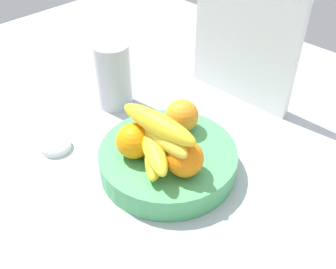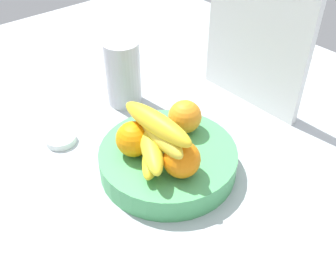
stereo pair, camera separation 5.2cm
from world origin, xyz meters
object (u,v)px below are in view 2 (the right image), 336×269
object	(u,v)px
thermos_tumbler	(123,73)
banana_bunch	(155,137)
orange_center	(182,159)
fruit_bowl	(168,160)
orange_front_left	(185,117)
jar_lid	(61,139)
orange_front_right	(134,139)
cutting_board	(257,33)

from	to	relation	value
thermos_tumbler	banana_bunch	bearing A→B (deg)	-22.73
orange_center	fruit_bowl	bearing A→B (deg)	160.90
fruit_bowl	orange_front_left	world-z (taller)	orange_front_left
orange_front_left	jar_lid	world-z (taller)	orange_front_left
banana_bunch	jar_lid	xyz separation A→B (cm)	(-22.09, -9.32, -9.64)
fruit_bowl	orange_front_left	distance (cm)	9.49
fruit_bowl	thermos_tumbler	size ratio (longest dim) A/B	1.70
orange_front_right	orange_center	size ratio (longest dim) A/B	1.00
fruit_bowl	banana_bunch	bearing A→B (deg)	-87.61
orange_center	jar_lid	xyz separation A→B (cm)	(-28.42, -10.35, -7.79)
orange_center	cutting_board	size ratio (longest dim) A/B	0.19
orange_front_left	fruit_bowl	bearing A→B (deg)	-68.64
orange_front_left	orange_center	xyz separation A→B (cm)	(9.15, -9.09, 0.00)
cutting_board	jar_lid	size ratio (longest dim) A/B	5.38
orange_front_right	banana_bunch	size ratio (longest dim) A/B	0.39
orange_front_right	cutting_board	distance (cm)	38.68
fruit_bowl	jar_lid	size ratio (longest dim) A/B	4.12
orange_front_right	thermos_tumbler	size ratio (longest dim) A/B	0.42
orange_front_left	orange_front_right	xyz separation A→B (cm)	(-1.03, -12.28, 0.00)
orange_front_left	thermos_tumbler	size ratio (longest dim) A/B	0.42
orange_front_left	cutting_board	xyz separation A→B (cm)	(-3.82, 25.13, 9.45)
orange_front_right	banana_bunch	world-z (taller)	banana_bunch
orange_center	thermos_tumbler	distance (cm)	33.88
orange_front_right	thermos_tumbler	bearing A→B (deg)	149.52
cutting_board	orange_front_right	bearing A→B (deg)	-86.89
cutting_board	jar_lid	distance (cm)	50.23
orange_center	banana_bunch	size ratio (longest dim) A/B	0.39
fruit_bowl	orange_front_right	distance (cm)	8.90
orange_center	cutting_board	xyz separation A→B (cm)	(-12.96, 34.22, 9.45)
fruit_bowl	thermos_tumbler	world-z (taller)	thermos_tumbler
orange_front_left	banana_bunch	world-z (taller)	banana_bunch
orange_front_right	cutting_board	bearing A→B (deg)	94.26
fruit_bowl	orange_center	world-z (taller)	orange_center
cutting_board	jar_lid	xyz separation A→B (cm)	(-15.45, -44.57, -17.24)
orange_center	jar_lid	size ratio (longest dim) A/B	1.03
banana_bunch	thermos_tumbler	distance (cm)	28.36
banana_bunch	orange_front_left	bearing A→B (deg)	105.54
thermos_tumbler	jar_lid	bearing A→B (deg)	-78.86
orange_front_right	orange_center	bearing A→B (deg)	17.40
orange_front_left	cutting_board	bearing A→B (deg)	98.64
banana_bunch	cutting_board	xyz separation A→B (cm)	(-6.63, 35.25, 7.60)
fruit_bowl	banana_bunch	xyz separation A→B (cm)	(0.14, -3.27, 7.85)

